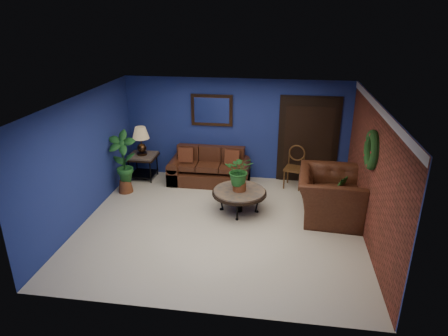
# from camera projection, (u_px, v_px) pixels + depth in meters

# --- Properties ---
(floor) EXTENTS (5.50, 5.50, 0.00)m
(floor) POSITION_uv_depth(u_px,v_px,m) (221.00, 225.00, 7.97)
(floor) COLOR beige
(floor) RESTS_ON ground
(wall_back) EXTENTS (5.50, 0.04, 2.50)m
(wall_back) POSITION_uv_depth(u_px,v_px,m) (236.00, 129.00, 9.81)
(wall_back) COLOR navy
(wall_back) RESTS_ON ground
(wall_left) EXTENTS (0.04, 5.00, 2.50)m
(wall_left) POSITION_uv_depth(u_px,v_px,m) (83.00, 159.00, 7.88)
(wall_left) COLOR navy
(wall_left) RESTS_ON ground
(wall_right_brick) EXTENTS (0.04, 5.00, 2.50)m
(wall_right_brick) POSITION_uv_depth(u_px,v_px,m) (372.00, 175.00, 7.14)
(wall_right_brick) COLOR maroon
(wall_right_brick) RESTS_ON ground
(ceiling) EXTENTS (5.50, 5.00, 0.02)m
(ceiling) POSITION_uv_depth(u_px,v_px,m) (220.00, 101.00, 7.04)
(ceiling) COLOR silver
(ceiling) RESTS_ON wall_back
(crown_molding) EXTENTS (0.03, 5.00, 0.14)m
(crown_molding) POSITION_uv_depth(u_px,v_px,m) (380.00, 110.00, 6.70)
(crown_molding) COLOR white
(crown_molding) RESTS_ON wall_right_brick
(wall_mirror) EXTENTS (1.02, 0.06, 0.77)m
(wall_mirror) POSITION_uv_depth(u_px,v_px,m) (212.00, 110.00, 9.68)
(wall_mirror) COLOR #3C2514
(wall_mirror) RESTS_ON wall_back
(closet_door) EXTENTS (1.44, 0.06, 2.18)m
(closet_door) POSITION_uv_depth(u_px,v_px,m) (308.00, 141.00, 9.62)
(closet_door) COLOR black
(closet_door) RESTS_ON wall_back
(wreath) EXTENTS (0.16, 0.72, 0.72)m
(wreath) POSITION_uv_depth(u_px,v_px,m) (372.00, 150.00, 7.02)
(wreath) COLOR black
(wreath) RESTS_ON wall_right_brick
(sofa) EXTENTS (1.96, 0.85, 0.88)m
(sofa) POSITION_uv_depth(u_px,v_px,m) (210.00, 171.00, 9.85)
(sofa) COLOR #482514
(sofa) RESTS_ON ground
(coffee_table) EXTENTS (1.14, 1.14, 0.49)m
(coffee_table) POSITION_uv_depth(u_px,v_px,m) (239.00, 193.00, 8.34)
(coffee_table) COLOR #4A4541
(coffee_table) RESTS_ON ground
(end_table) EXTENTS (0.69, 0.69, 0.63)m
(end_table) POSITION_uv_depth(u_px,v_px,m) (143.00, 160.00, 9.99)
(end_table) COLOR #4A4541
(end_table) RESTS_ON ground
(table_lamp) EXTENTS (0.41, 0.41, 0.69)m
(table_lamp) POSITION_uv_depth(u_px,v_px,m) (141.00, 138.00, 9.77)
(table_lamp) COLOR #3C2514
(table_lamp) RESTS_ON end_table
(side_chair) EXTENTS (0.52, 0.52, 1.01)m
(side_chair) POSITION_uv_depth(u_px,v_px,m) (295.00, 164.00, 9.51)
(side_chair) COLOR #563618
(side_chair) RESTS_ON ground
(armchair) EXTENTS (1.39, 1.56, 0.96)m
(armchair) POSITION_uv_depth(u_px,v_px,m) (330.00, 195.00, 8.13)
(armchair) COLOR #482514
(armchair) RESTS_ON ground
(coffee_plant) EXTENTS (0.60, 0.53, 0.78)m
(coffee_plant) POSITION_uv_depth(u_px,v_px,m) (240.00, 171.00, 8.16)
(coffee_plant) COLOR brown
(coffee_plant) RESTS_ON coffee_table
(floor_plant) EXTENTS (0.44, 0.39, 0.82)m
(floor_plant) POSITION_uv_depth(u_px,v_px,m) (338.00, 192.00, 8.37)
(floor_plant) COLOR brown
(floor_plant) RESTS_ON ground
(tall_plant) EXTENTS (0.66, 0.46, 1.47)m
(tall_plant) POSITION_uv_depth(u_px,v_px,m) (123.00, 160.00, 9.11)
(tall_plant) COLOR brown
(tall_plant) RESTS_ON ground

